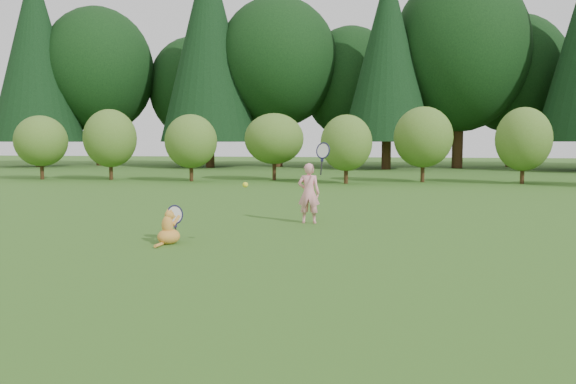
# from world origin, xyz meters

# --- Properties ---
(ground) EXTENTS (100.00, 100.00, 0.00)m
(ground) POSITION_xyz_m (0.00, 0.00, 0.00)
(ground) COLOR #245417
(ground) RESTS_ON ground
(shrub_row) EXTENTS (28.00, 3.00, 2.80)m
(shrub_row) POSITION_xyz_m (0.00, 13.00, 1.40)
(shrub_row) COLOR #476820
(shrub_row) RESTS_ON ground
(woodland_backdrop) EXTENTS (48.00, 10.00, 15.00)m
(woodland_backdrop) POSITION_xyz_m (0.00, 23.00, 7.50)
(woodland_backdrop) COLOR black
(woodland_backdrop) RESTS_ON ground
(child) EXTENTS (0.61, 0.38, 1.59)m
(child) POSITION_xyz_m (0.24, 2.51, 0.56)
(child) COLOR pink
(child) RESTS_ON ground
(cat) EXTENTS (0.49, 0.71, 0.67)m
(cat) POSITION_xyz_m (-1.38, 0.13, 0.25)
(cat) COLOR #BF7024
(cat) RESTS_ON ground
(tennis_ball) EXTENTS (0.07, 0.07, 0.07)m
(tennis_ball) POSITION_xyz_m (-0.24, 0.06, 0.85)
(tennis_ball) COLOR yellow
(tennis_ball) RESTS_ON ground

